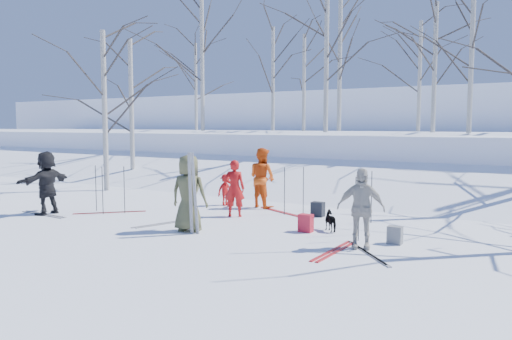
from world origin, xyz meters
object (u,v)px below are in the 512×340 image
Objects in this scene: skier_redor_behind at (262,178)px; backpack_red at (306,223)px; skier_grey_west at (47,183)px; backpack_grey at (395,235)px; backpack_dark at (318,209)px; dog at (332,221)px; skier_red_seated at (226,190)px; skier_cream_east at (361,208)px; skier_red_north at (234,188)px; skier_olive_center at (189,193)px.

skier_redor_behind is 3.71m from backpack_red.
skier_grey_west is (-4.53, -4.23, -0.02)m from skier_redor_behind.
backpack_grey is at bearing -2.03° from backpack_red.
dog is at bearing -54.77° from backpack_dark.
dog reaches higher than backpack_grey.
skier_red_seated is 3.26m from backpack_dark.
skier_red_seated is at bearing 29.32° from skier_redor_behind.
skier_cream_east reaches higher than dog.
skier_red_north is 0.95× the size of skier_cream_east.
skier_red_north is 4.80m from backpack_grey.
skier_red_north is at bearing 109.91° from skier_redor_behind.
skier_cream_east is 1.78m from dog.
skier_redor_behind reaches higher than skier_grey_west.
backpack_red reaches higher than backpack_grey.
skier_olive_center reaches higher than skier_red_north.
skier_redor_behind is at bearing -60.84° from skier_red_seated.
backpack_red is at bearing -163.91° from skier_olive_center.
skier_olive_center is 4.77m from backpack_grey.
backpack_red is 1.11× the size of backpack_grey.
skier_red_north is 1.72m from skier_redor_behind.
skier_olive_center is 4.07m from skier_cream_east.
backpack_red is at bearing 152.73° from skier_redor_behind.
skier_redor_behind is at bearing 124.13° from skier_cream_east.
backpack_red is (2.55, -0.74, -0.57)m from skier_red_north.
skier_olive_center is 4.80× the size of backpack_grey.
skier_redor_behind is 1.11× the size of skier_cream_east.
skier_cream_east is (5.50, -2.96, 0.33)m from skier_red_seated.
skier_olive_center reaches higher than skier_cream_east.
skier_cream_east is 1.09m from backpack_grey.
skier_cream_east is (4.19, -1.55, 0.04)m from skier_red_north.
backpack_grey is at bearing -36.70° from backpack_dark.
backpack_grey is (4.84, -2.52, -0.72)m from skier_redor_behind.
skier_red_seated is 1.69× the size of dog.
dog is at bearing -161.93° from skier_olive_center.
skier_olive_center is 4.86m from skier_grey_west.
skier_olive_center is 1.11× the size of skier_cream_east.
skier_red_seated is at bearing 134.75° from skier_grey_west.
skier_grey_west is 3.06× the size of dog.
skier_redor_behind is (-0.32, 3.84, -0.00)m from skier_olive_center.
skier_grey_west is at bearing 57.83° from skier_redor_behind.
backpack_dark is at bearing 107.23° from backpack_red.
skier_redor_behind is at bearing 167.40° from backpack_dark.
backpack_grey is 0.95× the size of backpack_dark.
backpack_grey is (4.53, 1.32, -0.72)m from skier_olive_center.
backpack_grey is at bearing 167.34° from skier_redor_behind.
skier_red_north is 0.86× the size of skier_redor_behind.
backpack_dark is at bearing 109.93° from skier_cream_east.
backpack_red reaches higher than backpack_dark.
skier_red_seated is (-1.30, 1.41, -0.29)m from skier_red_north.
skier_redor_behind is 1.02× the size of skier_grey_west.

